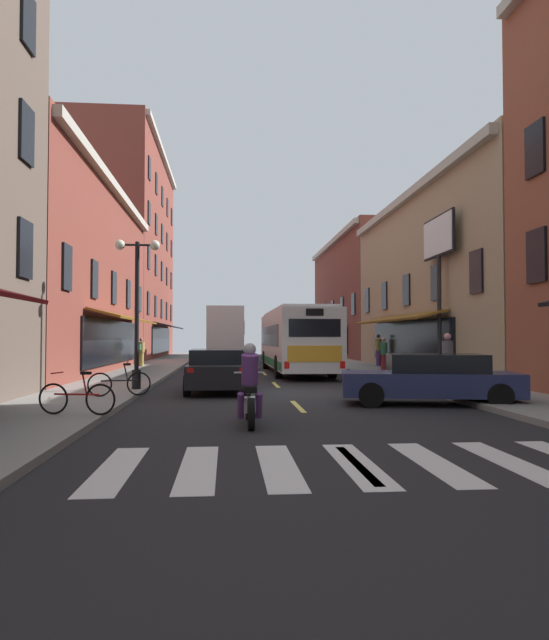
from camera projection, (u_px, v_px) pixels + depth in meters
ground_plane at (284, 394)px, 17.70m from camera, size 34.80×80.00×0.10m
lane_centre_dashes at (285, 393)px, 17.45m from camera, size 0.14×73.90×0.01m
crosswalk_near at (357, 464)px, 7.74m from camera, size 7.10×2.80×0.01m
sidewalk_left at (95, 392)px, 17.20m from camera, size 3.00×80.00×0.14m
sidewalk_right at (462, 389)px, 18.21m from camera, size 3.00×80.00×0.14m
billboard_sign at (439, 252)px, 23.28m from camera, size 0.40×3.22×6.75m
transit_bus at (295, 340)px, 27.53m from camera, size 2.70×11.90×3.12m
box_truck at (226, 335)px, 38.61m from camera, size 2.51×7.42×3.80m
sedan_near at (225, 349)px, 47.64m from camera, size 2.03×4.42×1.47m
sedan_mid at (217, 370)px, 18.25m from camera, size 2.01×4.64×1.38m
sedan_far at (431, 379)px, 14.62m from camera, size 4.79×2.58×1.33m
motorcycle_rider at (250, 390)px, 11.26m from camera, size 0.62×2.07×1.66m
bicycle_near at (120, 383)px, 15.42m from camera, size 1.68×0.55×0.91m
bicycle_mid at (77, 398)px, 11.69m from camera, size 1.68×0.53×0.91m
pedestrian_near at (141, 351)px, 31.44m from camera, size 0.45×0.52×1.60m
pedestrian_mid at (448, 359)px, 18.08m from camera, size 0.36×0.36×1.77m
pedestrian_far at (378, 349)px, 31.95m from camera, size 0.36×0.36×1.80m
pedestrian_rear at (384, 354)px, 27.31m from camera, size 0.36×0.36×1.62m
street_lamp_twin at (137, 306)px, 17.64m from camera, size 1.42×0.32×4.75m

